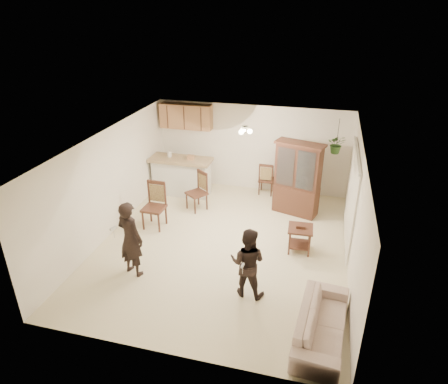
% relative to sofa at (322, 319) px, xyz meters
% --- Properties ---
extents(floor, '(6.50, 6.50, 0.00)m').
position_rel_sofa_xyz_m(floor, '(-2.28, 2.26, -0.37)').
color(floor, beige).
rests_on(floor, ground).
extents(ceiling, '(5.50, 6.50, 0.02)m').
position_rel_sofa_xyz_m(ceiling, '(-2.28, 2.26, 2.13)').
color(ceiling, white).
rests_on(ceiling, wall_back).
extents(wall_back, '(5.50, 0.02, 2.50)m').
position_rel_sofa_xyz_m(wall_back, '(-2.28, 5.51, 0.88)').
color(wall_back, white).
rests_on(wall_back, ground).
extents(wall_front, '(5.50, 0.02, 2.50)m').
position_rel_sofa_xyz_m(wall_front, '(-2.28, -0.99, 0.88)').
color(wall_front, white).
rests_on(wall_front, ground).
extents(wall_left, '(0.02, 6.50, 2.50)m').
position_rel_sofa_xyz_m(wall_left, '(-5.03, 2.26, 0.88)').
color(wall_left, white).
rests_on(wall_left, ground).
extents(wall_right, '(0.02, 6.50, 2.50)m').
position_rel_sofa_xyz_m(wall_right, '(0.47, 2.26, 0.88)').
color(wall_right, white).
rests_on(wall_right, ground).
extents(breakfast_bar, '(1.60, 0.55, 1.00)m').
position_rel_sofa_xyz_m(breakfast_bar, '(-4.13, 4.61, 0.13)').
color(breakfast_bar, silver).
rests_on(breakfast_bar, floor).
extents(bar_top, '(1.75, 0.70, 0.08)m').
position_rel_sofa_xyz_m(bar_top, '(-4.13, 4.61, 0.68)').
color(bar_top, tan).
rests_on(bar_top, breakfast_bar).
extents(upper_cabinets, '(1.50, 0.34, 0.70)m').
position_rel_sofa_xyz_m(upper_cabinets, '(-4.18, 5.33, 1.73)').
color(upper_cabinets, '#9A7143').
rests_on(upper_cabinets, wall_back).
extents(vertical_blinds, '(0.06, 2.30, 2.10)m').
position_rel_sofa_xyz_m(vertical_blinds, '(0.43, 3.16, 0.73)').
color(vertical_blinds, silver).
rests_on(vertical_blinds, wall_right).
extents(ceiling_fixture, '(0.36, 0.36, 0.20)m').
position_rel_sofa_xyz_m(ceiling_fixture, '(-2.08, 3.46, 2.03)').
color(ceiling_fixture, beige).
rests_on(ceiling_fixture, ceiling).
extents(hanging_plant, '(0.43, 0.37, 0.48)m').
position_rel_sofa_xyz_m(hanging_plant, '(0.02, 4.66, 1.48)').
color(hanging_plant, '#315622').
rests_on(hanging_plant, ceiling).
extents(plant_cord, '(0.01, 0.01, 0.65)m').
position_rel_sofa_xyz_m(plant_cord, '(0.02, 4.66, 1.81)').
color(plant_cord, black).
rests_on(plant_cord, ceiling).
extents(sofa, '(0.89, 1.93, 0.73)m').
position_rel_sofa_xyz_m(sofa, '(0.00, 0.00, 0.00)').
color(sofa, beige).
rests_on(sofa, floor).
extents(adult, '(0.76, 0.62, 1.80)m').
position_rel_sofa_xyz_m(adult, '(-3.80, 0.81, 0.53)').
color(adult, black).
rests_on(adult, floor).
extents(child, '(0.69, 0.56, 1.35)m').
position_rel_sofa_xyz_m(child, '(-1.42, 0.77, 0.31)').
color(child, black).
rests_on(child, floor).
extents(china_hutch, '(1.31, 0.80, 1.93)m').
position_rel_sofa_xyz_m(china_hutch, '(-0.84, 4.28, 0.59)').
color(china_hutch, '#3C2216').
rests_on(china_hutch, floor).
extents(side_table, '(0.56, 0.56, 0.65)m').
position_rel_sofa_xyz_m(side_table, '(-0.58, 2.49, -0.06)').
color(side_table, '#3C2216').
rests_on(side_table, floor).
extents(chair_bar, '(0.53, 0.53, 1.15)m').
position_rel_sofa_xyz_m(chair_bar, '(-4.13, 2.65, -0.04)').
color(chair_bar, '#3C2216').
rests_on(chair_bar, floor).
extents(chair_hutch_left, '(0.65, 0.65, 1.05)m').
position_rel_sofa_xyz_m(chair_hutch_left, '(-3.41, 3.80, -0.07)').
color(chair_hutch_left, '#3C2216').
rests_on(chair_hutch_left, floor).
extents(chair_hutch_right, '(0.43, 0.43, 0.97)m').
position_rel_sofa_xyz_m(chair_hutch_right, '(-1.77, 5.25, -0.09)').
color(chair_hutch_right, '#3C2216').
rests_on(chair_hutch_right, floor).
extents(controller_adult, '(0.09, 0.15, 0.04)m').
position_rel_sofa_xyz_m(controller_adult, '(-3.92, 0.45, 0.88)').
color(controller_adult, silver).
rests_on(controller_adult, adult).
extents(controller_child, '(0.05, 0.12, 0.04)m').
position_rel_sofa_xyz_m(controller_child, '(-1.44, 0.44, 0.50)').
color(controller_child, silver).
rests_on(controller_child, child).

